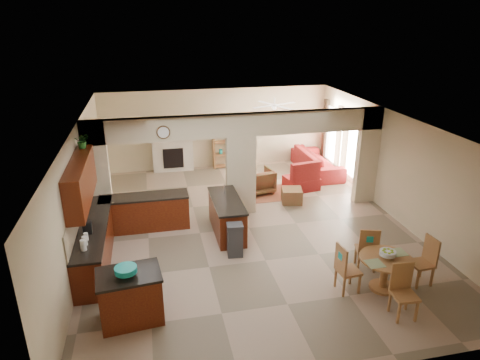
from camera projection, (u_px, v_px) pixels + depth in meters
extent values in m
plane|color=gray|center=(249.00, 228.00, 11.09)|extent=(10.00, 10.00, 0.00)
plane|color=white|center=(250.00, 122.00, 10.08)|extent=(10.00, 10.00, 0.00)
plane|color=#CCB495|center=(217.00, 129.00, 15.14)|extent=(8.00, 0.00, 8.00)
plane|color=#CCB495|center=(331.00, 301.00, 6.03)|extent=(8.00, 0.00, 8.00)
plane|color=#CCB495|center=(80.00, 191.00, 9.79)|extent=(0.00, 10.00, 10.00)
plane|color=#CCB495|center=(395.00, 166.00, 11.37)|extent=(0.00, 10.00, 10.00)
cube|color=#CCB495|center=(98.00, 175.00, 10.76)|extent=(0.60, 0.25, 2.80)
cube|color=#CCB495|center=(241.00, 175.00, 11.60)|extent=(0.80, 0.25, 2.20)
cube|color=#CCB495|center=(367.00, 156.00, 12.23)|extent=(0.60, 0.25, 2.80)
cube|color=#CCB495|center=(241.00, 125.00, 11.10)|extent=(8.00, 0.25, 0.60)
cube|color=#3A0806|center=(95.00, 244.00, 9.48)|extent=(0.60, 3.20, 0.86)
cube|color=black|center=(93.00, 225.00, 9.31)|extent=(0.62, 3.22, 0.05)
cube|color=tan|center=(77.00, 214.00, 9.14)|extent=(0.02, 3.20, 0.55)
cube|color=#3A0806|center=(145.00, 213.00, 10.94)|extent=(2.20, 0.60, 0.86)
cube|color=black|center=(144.00, 197.00, 10.78)|extent=(2.22, 0.62, 0.05)
cube|color=#3A0806|center=(81.00, 182.00, 8.91)|extent=(0.35, 2.40, 0.90)
cube|color=#3A0806|center=(227.00, 217.00, 10.73)|extent=(0.65, 1.80, 0.86)
cube|color=black|center=(227.00, 200.00, 10.56)|extent=(0.70, 1.85, 0.05)
cube|color=silver|center=(234.00, 233.00, 9.96)|extent=(0.58, 0.04, 0.70)
cylinder|color=#52361B|center=(163.00, 132.00, 10.58)|extent=(0.34, 0.03, 0.34)
cube|color=brown|center=(271.00, 193.00, 13.24)|extent=(1.60, 1.30, 0.01)
cube|color=beige|center=(173.00, 156.00, 14.98)|extent=(1.40, 0.28, 1.10)
cube|color=black|center=(173.00, 158.00, 14.88)|extent=(0.70, 0.04, 0.70)
cube|color=beige|center=(172.00, 139.00, 14.75)|extent=(1.60, 0.35, 0.10)
cube|color=#9D6636|center=(228.00, 143.00, 15.22)|extent=(1.00, 0.32, 1.80)
cube|color=white|center=(354.00, 149.00, 13.54)|extent=(0.02, 0.90, 1.90)
cube|color=white|center=(332.00, 135.00, 15.08)|extent=(0.02, 0.90, 1.90)
cube|color=white|center=(342.00, 146.00, 14.36)|extent=(0.02, 0.70, 2.10)
cube|color=#421A1A|center=(362.00, 155.00, 12.98)|extent=(0.10, 0.28, 2.30)
cube|color=#421A1A|center=(345.00, 144.00, 14.07)|extent=(0.10, 0.28, 2.30)
cube|color=#421A1A|center=(338.00, 140.00, 14.53)|extent=(0.10, 0.28, 2.30)
cube|color=#421A1A|center=(325.00, 131.00, 15.62)|extent=(0.10, 0.28, 2.30)
cylinder|color=white|center=(274.00, 105.00, 13.19)|extent=(1.00, 1.00, 0.10)
cube|color=#3A0806|center=(131.00, 298.00, 7.63)|extent=(1.13, 0.85, 0.91)
cube|color=black|center=(128.00, 275.00, 7.45)|extent=(1.19, 0.91, 0.05)
cylinder|color=teal|center=(126.00, 272.00, 7.34)|extent=(0.38, 0.38, 0.18)
cube|color=#323134|center=(235.00, 241.00, 9.72)|extent=(0.37, 0.32, 0.73)
cylinder|color=#9D6636|center=(386.00, 259.00, 8.41)|extent=(1.04, 1.04, 0.04)
cylinder|color=#9D6636|center=(384.00, 273.00, 8.53)|extent=(0.15, 0.15, 0.67)
cylinder|color=#9D6636|center=(382.00, 287.00, 8.65)|extent=(0.53, 0.53, 0.06)
cylinder|color=#82A824|center=(388.00, 254.00, 8.38)|extent=(0.32, 0.32, 0.17)
imported|color=maroon|center=(317.00, 162.00, 14.91)|extent=(2.62, 1.05, 0.76)
cube|color=maroon|center=(301.00, 183.00, 13.54)|extent=(1.09, 0.94, 0.39)
imported|color=maroon|center=(259.00, 181.00, 13.22)|extent=(0.93, 0.95, 0.74)
cube|color=maroon|center=(292.00, 195.00, 12.56)|extent=(0.68, 0.68, 0.42)
imported|color=#1C4F15|center=(82.00, 141.00, 9.55)|extent=(0.33, 0.29, 0.34)
cube|color=#9D6636|center=(366.00, 250.00, 9.20)|extent=(0.52, 0.52, 0.05)
cube|color=#9D6636|center=(371.00, 255.00, 9.43)|extent=(0.04, 0.04, 0.44)
cube|color=#9D6636|center=(356.00, 255.00, 9.45)|extent=(0.04, 0.04, 0.44)
cube|color=#9D6636|center=(375.00, 263.00, 9.11)|extent=(0.04, 0.04, 0.44)
cube|color=#9D6636|center=(358.00, 263.00, 9.13)|extent=(0.04, 0.04, 0.44)
cube|color=#9D6636|center=(369.00, 242.00, 8.91)|extent=(0.41, 0.16, 0.55)
cube|color=teal|center=(370.00, 239.00, 8.86)|extent=(0.14, 0.05, 0.14)
cube|color=#9D6636|center=(421.00, 264.00, 8.68)|extent=(0.45, 0.45, 0.05)
cube|color=#9D6636|center=(407.00, 270.00, 8.87)|extent=(0.04, 0.04, 0.44)
cube|color=#9D6636|center=(418.00, 279.00, 8.56)|extent=(0.04, 0.04, 0.44)
cube|color=#9D6636|center=(421.00, 268.00, 8.96)|extent=(0.04, 0.04, 0.44)
cube|color=#9D6636|center=(432.00, 277.00, 8.65)|extent=(0.04, 0.04, 0.44)
cube|color=#9D6636|center=(431.00, 250.00, 8.62)|extent=(0.07, 0.42, 0.55)
cube|color=teal|center=(433.00, 246.00, 8.60)|extent=(0.02, 0.14, 0.14)
cube|color=#9D6636|center=(405.00, 296.00, 7.70)|extent=(0.45, 0.45, 0.05)
cube|color=#9D6636|center=(399.00, 313.00, 7.60)|extent=(0.04, 0.04, 0.44)
cube|color=#9D6636|center=(416.00, 311.00, 7.65)|extent=(0.04, 0.04, 0.44)
cube|color=#9D6636|center=(390.00, 301.00, 7.91)|extent=(0.04, 0.04, 0.44)
cube|color=#9D6636|center=(407.00, 300.00, 7.96)|extent=(0.04, 0.04, 0.44)
cube|color=#9D6636|center=(402.00, 276.00, 7.76)|extent=(0.42, 0.07, 0.55)
cube|color=teal|center=(401.00, 271.00, 7.76)|extent=(0.14, 0.02, 0.14)
cube|color=#9D6636|center=(348.00, 271.00, 8.44)|extent=(0.45, 0.45, 0.05)
cube|color=#9D6636|center=(359.00, 284.00, 8.42)|extent=(0.04, 0.04, 0.44)
cube|color=#9D6636|center=(350.00, 275.00, 8.72)|extent=(0.04, 0.04, 0.44)
cube|color=#9D6636|center=(344.00, 287.00, 8.33)|extent=(0.04, 0.04, 0.44)
cube|color=#9D6636|center=(335.00, 277.00, 8.63)|extent=(0.04, 0.04, 0.44)
cube|color=#9D6636|center=(341.00, 259.00, 8.28)|extent=(0.07, 0.42, 0.55)
cube|color=teal|center=(340.00, 256.00, 8.25)|extent=(0.02, 0.14, 0.14)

